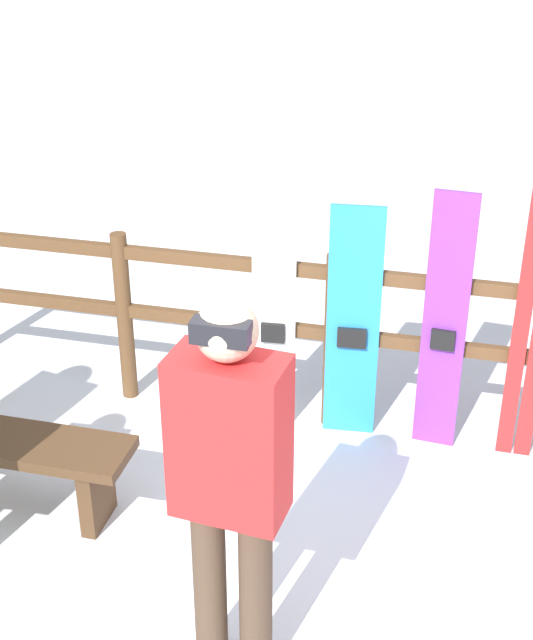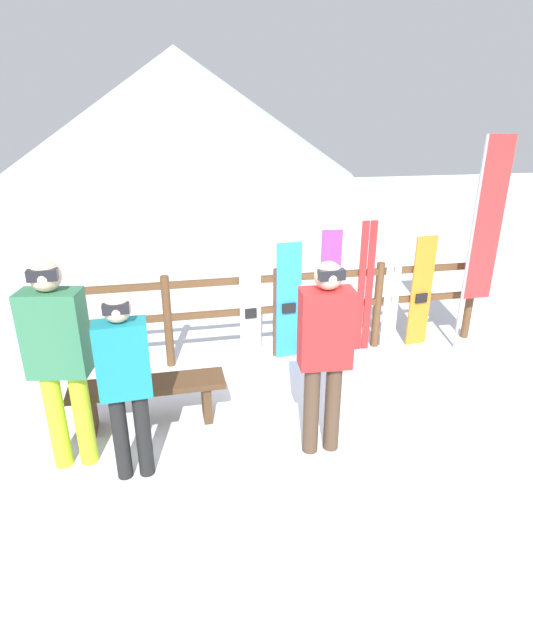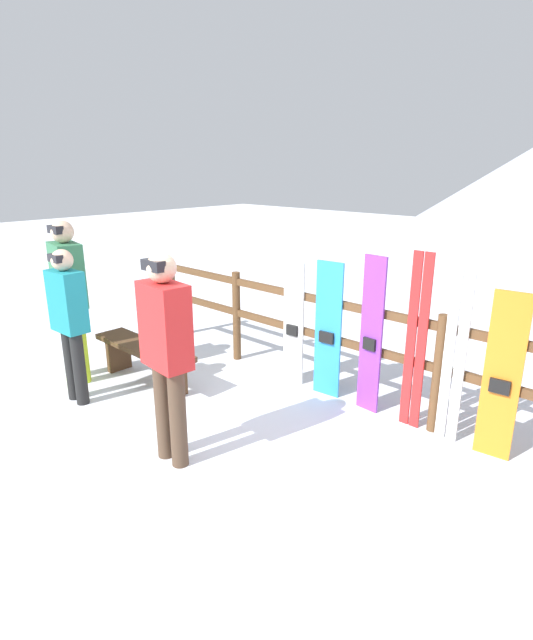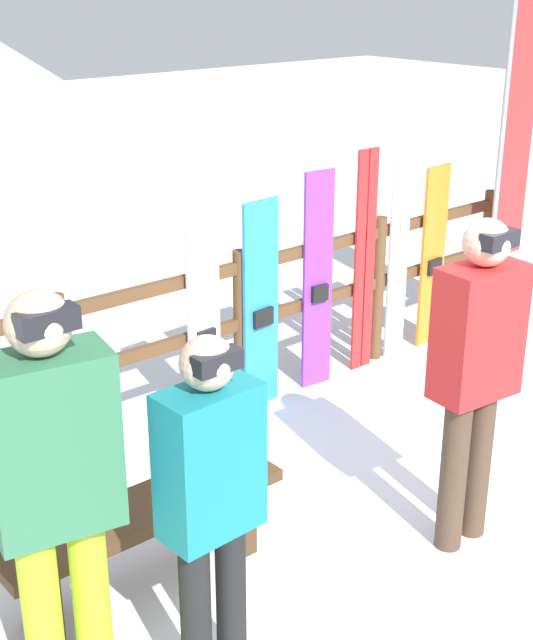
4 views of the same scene
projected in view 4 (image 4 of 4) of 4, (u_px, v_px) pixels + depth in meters
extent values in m
plane|color=white|center=(417.00, 506.00, 5.06)|extent=(40.00, 40.00, 0.00)
cylinder|color=brown|center=(63.00, 385.00, 5.22)|extent=(0.10, 0.10, 1.13)
cylinder|color=brown|center=(241.00, 331.00, 6.01)|extent=(0.10, 0.10, 1.13)
cylinder|color=brown|center=(377.00, 289.00, 6.79)|extent=(0.10, 0.10, 1.13)
cylinder|color=brown|center=(485.00, 256.00, 7.58)|extent=(0.10, 0.10, 1.13)
cube|color=brown|center=(241.00, 323.00, 5.99)|extent=(5.29, 0.05, 0.08)
cube|color=brown|center=(240.00, 267.00, 5.84)|extent=(5.29, 0.05, 0.08)
cube|color=#4C331E|center=(142.00, 511.00, 4.26)|extent=(1.47, 0.36, 0.06)
cube|color=#4C331E|center=(40.00, 598.00, 4.02)|extent=(0.08, 0.29, 0.40)
cube|color=#4C331E|center=(234.00, 510.00, 4.67)|extent=(0.08, 0.29, 0.40)
cylinder|color=#B7D826|center=(44.00, 630.00, 3.47)|extent=(0.15, 0.15, 0.89)
cylinder|color=#B7D826|center=(92.00, 607.00, 3.60)|extent=(0.15, 0.15, 0.89)
cube|color=#33724C|center=(51.00, 443.00, 3.24)|extent=(0.51, 0.34, 0.70)
sphere|color=#D8B293|center=(39.00, 323.00, 3.07)|extent=(0.24, 0.24, 0.24)
cube|color=black|center=(47.00, 321.00, 3.01)|extent=(0.22, 0.08, 0.08)
cylinder|color=#4C3828|center=(453.00, 475.00, 4.56)|extent=(0.14, 0.14, 0.86)
cylinder|color=#4C3828|center=(477.00, 462.00, 4.68)|extent=(0.14, 0.14, 0.86)
cube|color=red|center=(478.00, 332.00, 4.34)|extent=(0.46, 0.28, 0.68)
sphere|color=#D8B293|center=(487.00, 242.00, 4.17)|extent=(0.23, 0.23, 0.23)
cube|color=black|center=(500.00, 240.00, 4.11)|extent=(0.21, 0.08, 0.08)
cylinder|color=black|center=(196.00, 619.00, 3.61)|extent=(0.13, 0.13, 0.78)
cylinder|color=black|center=(231.00, 600.00, 3.72)|extent=(0.13, 0.13, 0.78)
cube|color=teal|center=(210.00, 461.00, 3.41)|extent=(0.41, 0.24, 0.62)
sphere|color=#D8B293|center=(207.00, 363.00, 3.25)|extent=(0.21, 0.21, 0.21)
cube|color=black|center=(217.00, 362.00, 3.20)|extent=(0.19, 0.07, 0.07)
cube|color=white|center=(204.00, 327.00, 5.72)|extent=(0.26, 0.05, 1.40)
cube|color=black|center=(207.00, 339.00, 5.72)|extent=(0.14, 0.04, 0.12)
cube|color=#288CE0|center=(261.00, 306.00, 5.98)|extent=(0.31, 0.05, 1.46)
cube|color=black|center=(263.00, 318.00, 5.99)|extent=(0.17, 0.05, 0.12)
cube|color=purple|center=(318.00, 282.00, 6.27)|extent=(0.25, 0.04, 1.58)
cube|color=black|center=(320.00, 293.00, 6.28)|extent=(0.14, 0.04, 0.12)
cube|color=red|center=(359.00, 264.00, 6.50)|extent=(0.09, 0.02, 1.67)
cube|color=red|center=(369.00, 261.00, 6.56)|extent=(0.09, 0.02, 1.67)
cube|color=white|center=(393.00, 260.00, 6.73)|extent=(0.09, 0.02, 1.58)
cube|color=white|center=(403.00, 258.00, 6.79)|extent=(0.09, 0.02, 1.58)
cube|color=orange|center=(433.00, 257.00, 7.02)|extent=(0.29, 0.05, 1.45)
cube|color=black|center=(435.00, 266.00, 7.03)|extent=(0.16, 0.05, 0.12)
cylinder|color=#99999E|center=(498.00, 180.00, 6.92)|extent=(0.04, 0.04, 2.63)
cube|color=red|center=(518.00, 133.00, 6.91)|extent=(0.36, 0.01, 1.96)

